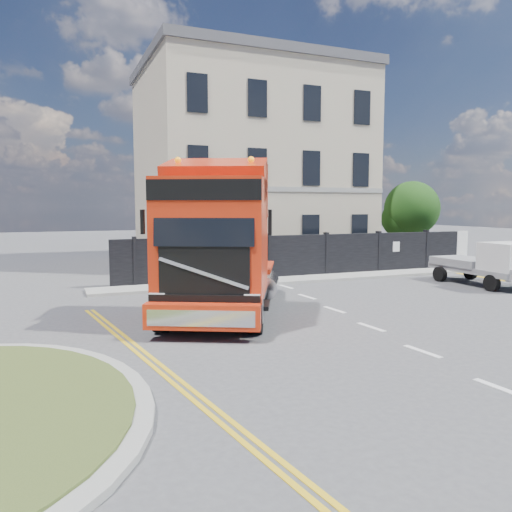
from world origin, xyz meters
name	(u,v)px	position (x,y,z in m)	size (l,w,h in m)	color
ground	(267,334)	(0.00, 0.00, 0.00)	(120.00, 120.00, 0.00)	#424244
hoarding_fence	(318,256)	(6.55, 9.00, 1.00)	(18.80, 0.25, 2.00)	black
georgian_building	(249,165)	(6.00, 16.50, 5.77)	(12.30, 10.30, 12.80)	#B1AA8D
tree	(409,211)	(14.38, 12.10, 3.05)	(3.20, 3.20, 4.80)	#382619
pavement_far	(317,278)	(6.00, 8.10, 0.06)	(20.00, 1.60, 0.12)	gray
truck	(217,250)	(-0.63, 2.21, 2.06)	(5.96, 8.12, 4.59)	black
flatbed_pickup	(498,263)	(11.70, 3.25, 1.02)	(2.03, 4.61, 1.89)	slate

